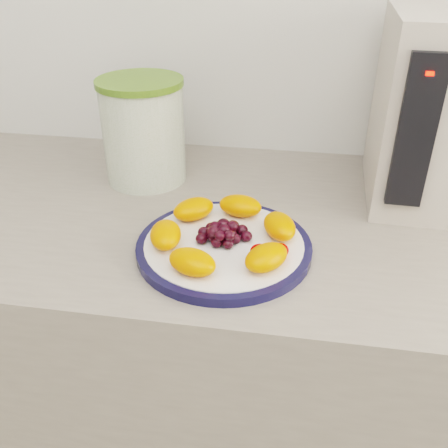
# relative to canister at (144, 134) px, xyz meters

# --- Properties ---
(counter) EXTENTS (3.50, 0.60, 0.90)m
(counter) POSITION_rel_canister_xyz_m (0.29, -0.11, -0.54)
(counter) COLOR gray
(counter) RESTS_ON floor
(cabinet_face) EXTENTS (3.48, 0.58, 0.84)m
(cabinet_face) POSITION_rel_canister_xyz_m (0.29, -0.11, -0.57)
(cabinet_face) COLOR #916F49
(cabinet_face) RESTS_ON floor
(plate_rim) EXTENTS (0.27, 0.27, 0.01)m
(plate_rim) POSITION_rel_canister_xyz_m (0.20, -0.24, -0.09)
(plate_rim) COLOR #101134
(plate_rim) RESTS_ON counter
(plate_face) EXTENTS (0.25, 0.25, 0.02)m
(plate_face) POSITION_rel_canister_xyz_m (0.20, -0.24, -0.09)
(plate_face) COLOR white
(plate_face) RESTS_ON counter
(canister) EXTENTS (0.19, 0.19, 0.19)m
(canister) POSITION_rel_canister_xyz_m (0.00, 0.00, 0.00)
(canister) COLOR #395D0E
(canister) RESTS_ON counter
(canister_lid) EXTENTS (0.20, 0.20, 0.01)m
(canister_lid) POSITION_rel_canister_xyz_m (0.00, 0.00, 0.10)
(canister_lid) COLOR #527724
(canister_lid) RESTS_ON canister
(appliance_body) EXTENTS (0.20, 0.27, 0.33)m
(appliance_body) POSITION_rel_canister_xyz_m (0.53, 0.02, 0.07)
(appliance_body) COLOR #BBAFA1
(appliance_body) RESTS_ON counter
(appliance_panel) EXTENTS (0.06, 0.02, 0.24)m
(appliance_panel) POSITION_rel_canister_xyz_m (0.47, -0.12, 0.07)
(appliance_panel) COLOR black
(appliance_panel) RESTS_ON appliance_body
(appliance_led) EXTENTS (0.01, 0.01, 0.01)m
(appliance_led) POSITION_rel_canister_xyz_m (0.47, -0.13, 0.17)
(appliance_led) COLOR #FF0C05
(appliance_led) RESTS_ON appliance_panel
(fruit_plate) EXTENTS (0.24, 0.24, 0.03)m
(fruit_plate) POSITION_rel_canister_xyz_m (0.20, -0.23, -0.06)
(fruit_plate) COLOR #FF6601
(fruit_plate) RESTS_ON plate_face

